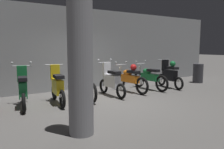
{
  "coord_description": "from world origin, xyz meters",
  "views": [
    {
      "loc": [
        -3.79,
        -5.87,
        1.74
      ],
      "look_at": [
        0.56,
        0.75,
        0.75
      ],
      "focal_mm": 36.12,
      "sensor_mm": 36.0,
      "label": 1
    }
  ],
  "objects_px": {
    "motorbike_slot_2": "(57,87)",
    "motorbike_slot_5": "(130,78)",
    "motorbike_slot_7": "(170,74)",
    "trash_bin": "(198,73)",
    "support_pillar": "(80,52)",
    "motorbike_slot_4": "(111,81)",
    "motorbike_slot_1": "(23,89)",
    "motorbike_slot_6": "(149,77)",
    "motorbike_slot_3": "(85,83)"
  },
  "relations": [
    {
      "from": "motorbike_slot_2",
      "to": "trash_bin",
      "type": "xyz_separation_m",
      "value": [
        7.07,
        0.17,
        -0.07
      ]
    },
    {
      "from": "motorbike_slot_6",
      "to": "support_pillar",
      "type": "distance_m",
      "value": 5.31
    },
    {
      "from": "motorbike_slot_3",
      "to": "motorbike_slot_5",
      "type": "xyz_separation_m",
      "value": [
        1.96,
        0.08,
        0.0
      ]
    },
    {
      "from": "motorbike_slot_5",
      "to": "motorbike_slot_2",
      "type": "bearing_deg",
      "value": -176.24
    },
    {
      "from": "motorbike_slot_4",
      "to": "motorbike_slot_2",
      "type": "bearing_deg",
      "value": -179.82
    },
    {
      "from": "motorbike_slot_5",
      "to": "support_pillar",
      "type": "height_order",
      "value": "support_pillar"
    },
    {
      "from": "motorbike_slot_2",
      "to": "motorbike_slot_5",
      "type": "height_order",
      "value": "motorbike_slot_2"
    },
    {
      "from": "motorbike_slot_7",
      "to": "motorbike_slot_1",
      "type": "bearing_deg",
      "value": 178.76
    },
    {
      "from": "motorbike_slot_4",
      "to": "motorbike_slot_5",
      "type": "relative_size",
      "value": 0.86
    },
    {
      "from": "motorbike_slot_4",
      "to": "support_pillar",
      "type": "height_order",
      "value": "support_pillar"
    },
    {
      "from": "motorbike_slot_3",
      "to": "motorbike_slot_5",
      "type": "distance_m",
      "value": 1.96
    },
    {
      "from": "motorbike_slot_3",
      "to": "trash_bin",
      "type": "distance_m",
      "value": 6.09
    },
    {
      "from": "motorbike_slot_2",
      "to": "motorbike_slot_1",
      "type": "bearing_deg",
      "value": 172.82
    },
    {
      "from": "motorbike_slot_2",
      "to": "motorbike_slot_5",
      "type": "bearing_deg",
      "value": 3.76
    },
    {
      "from": "motorbike_slot_4",
      "to": "motorbike_slot_7",
      "type": "relative_size",
      "value": 1.01
    },
    {
      "from": "motorbike_slot_2",
      "to": "motorbike_slot_3",
      "type": "distance_m",
      "value": 0.98
    },
    {
      "from": "motorbike_slot_7",
      "to": "trash_bin",
      "type": "height_order",
      "value": "motorbike_slot_7"
    },
    {
      "from": "motorbike_slot_5",
      "to": "motorbike_slot_6",
      "type": "distance_m",
      "value": 0.98
    },
    {
      "from": "motorbike_slot_1",
      "to": "motorbike_slot_3",
      "type": "bearing_deg",
      "value": -0.33
    },
    {
      "from": "motorbike_slot_2",
      "to": "motorbike_slot_4",
      "type": "height_order",
      "value": "motorbike_slot_4"
    },
    {
      "from": "motorbike_slot_5",
      "to": "trash_bin",
      "type": "bearing_deg",
      "value": -0.35
    },
    {
      "from": "motorbike_slot_4",
      "to": "motorbike_slot_7",
      "type": "xyz_separation_m",
      "value": [
        2.95,
        -0.01,
        0.04
      ]
    },
    {
      "from": "motorbike_slot_3",
      "to": "trash_bin",
      "type": "xyz_separation_m",
      "value": [
        6.09,
        0.06,
        -0.07
      ]
    },
    {
      "from": "motorbike_slot_1",
      "to": "motorbike_slot_7",
      "type": "height_order",
      "value": "motorbike_slot_1"
    },
    {
      "from": "motorbike_slot_7",
      "to": "motorbike_slot_4",
      "type": "bearing_deg",
      "value": 179.81
    },
    {
      "from": "support_pillar",
      "to": "motorbike_slot_5",
      "type": "bearing_deg",
      "value": 39.6
    },
    {
      "from": "motorbike_slot_3",
      "to": "motorbike_slot_5",
      "type": "bearing_deg",
      "value": 2.37
    },
    {
      "from": "motorbike_slot_4",
      "to": "trash_bin",
      "type": "relative_size",
      "value": 1.85
    },
    {
      "from": "motorbike_slot_3",
      "to": "support_pillar",
      "type": "distance_m",
      "value": 3.27
    },
    {
      "from": "motorbike_slot_5",
      "to": "motorbike_slot_3",
      "type": "bearing_deg",
      "value": -177.63
    },
    {
      "from": "support_pillar",
      "to": "motorbike_slot_7",
      "type": "bearing_deg",
      "value": 25.96
    },
    {
      "from": "motorbike_slot_1",
      "to": "motorbike_slot_4",
      "type": "distance_m",
      "value": 2.94
    },
    {
      "from": "motorbike_slot_2",
      "to": "motorbike_slot_4",
      "type": "relative_size",
      "value": 1.0
    },
    {
      "from": "support_pillar",
      "to": "trash_bin",
      "type": "xyz_separation_m",
      "value": [
        7.52,
        2.78,
        -1.19
      ]
    },
    {
      "from": "motorbike_slot_2",
      "to": "motorbike_slot_6",
      "type": "distance_m",
      "value": 3.92
    },
    {
      "from": "motorbike_slot_5",
      "to": "motorbike_slot_7",
      "type": "relative_size",
      "value": 1.17
    },
    {
      "from": "motorbike_slot_6",
      "to": "trash_bin",
      "type": "relative_size",
      "value": 2.15
    },
    {
      "from": "motorbike_slot_1",
      "to": "trash_bin",
      "type": "relative_size",
      "value": 1.83
    },
    {
      "from": "motorbike_slot_3",
      "to": "support_pillar",
      "type": "relative_size",
      "value": 0.59
    },
    {
      "from": "motorbike_slot_2",
      "to": "motorbike_slot_6",
      "type": "xyz_separation_m",
      "value": [
        3.92,
        0.18,
        -0.03
      ]
    },
    {
      "from": "motorbike_slot_2",
      "to": "motorbike_slot_3",
      "type": "relative_size",
      "value": 0.86
    },
    {
      "from": "motorbike_slot_4",
      "to": "motorbike_slot_6",
      "type": "height_order",
      "value": "motorbike_slot_4"
    },
    {
      "from": "motorbike_slot_2",
      "to": "support_pillar",
      "type": "bearing_deg",
      "value": -99.84
    },
    {
      "from": "motorbike_slot_2",
      "to": "trash_bin",
      "type": "bearing_deg",
      "value": 1.36
    },
    {
      "from": "motorbike_slot_1",
      "to": "motorbike_slot_4",
      "type": "bearing_deg",
      "value": -2.29
    },
    {
      "from": "support_pillar",
      "to": "motorbike_slot_3",
      "type": "bearing_deg",
      "value": 62.31
    },
    {
      "from": "trash_bin",
      "to": "support_pillar",
      "type": "bearing_deg",
      "value": -159.72
    },
    {
      "from": "motorbike_slot_5",
      "to": "trash_bin",
      "type": "height_order",
      "value": "motorbike_slot_5"
    },
    {
      "from": "motorbike_slot_1",
      "to": "support_pillar",
      "type": "relative_size",
      "value": 0.51
    },
    {
      "from": "motorbike_slot_3",
      "to": "motorbike_slot_4",
      "type": "relative_size",
      "value": 1.16
    }
  ]
}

